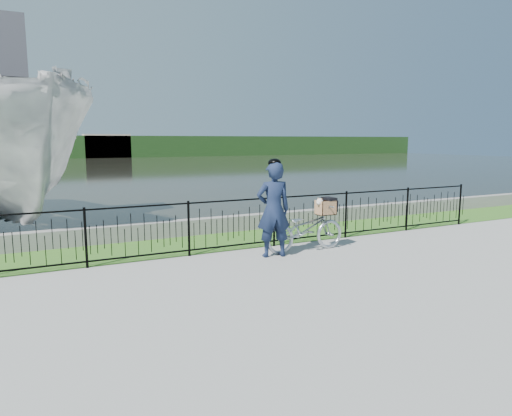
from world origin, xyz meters
TOP-DOWN VIEW (x-y plane):
  - ground at (0.00, 0.00)m, footprint 120.00×120.00m
  - grass_strip at (0.00, 2.60)m, footprint 60.00×2.00m
  - water at (0.00, 33.00)m, footprint 120.00×120.00m
  - quay_wall at (0.00, 3.60)m, footprint 60.00×0.30m
  - fence at (0.00, 1.60)m, footprint 14.00×0.06m
  - far_treeline at (0.00, 60.00)m, footprint 120.00×6.00m
  - far_building_right at (6.00, 58.50)m, footprint 6.00×3.00m
  - bicycle_rig at (1.38, 0.89)m, footprint 1.88×0.66m
  - cyclist at (0.54, 0.80)m, footprint 0.78×0.59m

SIDE VIEW (x-z plane):
  - ground at x=0.00m, z-range 0.00..0.00m
  - water at x=0.00m, z-range 0.00..0.00m
  - grass_strip at x=0.00m, z-range 0.00..0.01m
  - quay_wall at x=0.00m, z-range 0.00..0.40m
  - bicycle_rig at x=1.38m, z-range -0.07..1.08m
  - fence at x=0.00m, z-range 0.00..1.15m
  - cyclist at x=0.54m, z-range -0.02..1.99m
  - far_treeline at x=0.00m, z-range 0.00..3.00m
  - far_building_right at x=6.00m, z-range 0.00..3.20m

